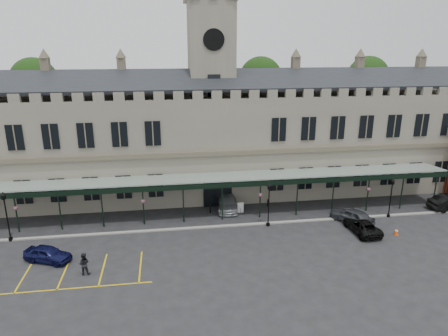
{
  "coord_description": "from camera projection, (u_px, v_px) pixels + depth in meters",
  "views": [
    {
      "loc": [
        -5.44,
        -30.66,
        17.42
      ],
      "look_at": [
        0.0,
        6.0,
        6.0
      ],
      "focal_mm": 32.0,
      "sensor_mm": 36.0,
      "label": 1
    }
  ],
  "objects": [
    {
      "name": "lamp_post_mid",
      "position": [
        269.0,
        201.0,
        39.43
      ],
      "size": [
        0.43,
        0.43,
        4.59
      ],
      "color": "black",
      "rests_on": "ground"
    },
    {
      "name": "car_taxi",
      "position": [
        228.0,
        202.0,
        44.25
      ],
      "size": [
        2.7,
        5.34,
        1.49
      ],
      "primitive_type": "imported",
      "rotation": [
        0.0,
        0.0,
        -0.12
      ],
      "color": "#9B9DA2",
      "rests_on": "ground"
    },
    {
      "name": "lamp_post_left",
      "position": [
        6.0,
        212.0,
        36.32
      ],
      "size": [
        0.46,
        0.46,
        4.85
      ],
      "color": "black",
      "rests_on": "ground"
    },
    {
      "name": "bollard_left",
      "position": [
        210.0,
        209.0,
        43.18
      ],
      "size": [
        0.17,
        0.17,
        0.95
      ],
      "primitive_type": "cylinder",
      "color": "black",
      "rests_on": "ground"
    },
    {
      "name": "car_van",
      "position": [
        362.0,
        226.0,
        38.69
      ],
      "size": [
        2.36,
        4.77,
        1.3
      ],
      "primitive_type": "imported",
      "rotation": [
        0.0,
        0.0,
        3.19
      ],
      "color": "black",
      "rests_on": "ground"
    },
    {
      "name": "station_building",
      "position": [
        212.0,
        140.0,
        48.01
      ],
      "size": [
        60.0,
        10.36,
        17.3
      ],
      "color": "#6C665A",
      "rests_on": "ground"
    },
    {
      "name": "clock_tower",
      "position": [
        211.0,
        84.0,
        46.13
      ],
      "size": [
        5.6,
        5.6,
        24.8
      ],
      "color": "#6C665A",
      "rests_on": "ground"
    },
    {
      "name": "canopy",
      "position": [
        222.0,
        197.0,
        41.22
      ],
      "size": [
        50.0,
        4.1,
        4.3
      ],
      "color": "#8C9E93",
      "rests_on": "ground"
    },
    {
      "name": "car_right_a",
      "position": [
        352.0,
        216.0,
        40.74
      ],
      "size": [
        3.94,
        4.85,
        1.55
      ],
      "primitive_type": "imported",
      "rotation": [
        0.0,
        0.0,
        3.69
      ],
      "color": "#33363A",
      "rests_on": "ground"
    },
    {
      "name": "kerb",
      "position": [
        225.0,
        226.0,
        40.05
      ],
      "size": [
        60.0,
        0.4,
        0.12
      ],
      "primitive_type": "cube",
      "color": "gray",
      "rests_on": "ground"
    },
    {
      "name": "tree_behind_mid",
      "position": [
        261.0,
        80.0,
        55.86
      ],
      "size": [
        6.0,
        6.0,
        16.0
      ],
      "color": "#332314",
      "rests_on": "ground"
    },
    {
      "name": "sign_board",
      "position": [
        241.0,
        208.0,
        43.27
      ],
      "size": [
        0.67,
        0.09,
        1.15
      ],
      "rotation": [
        0.0,
        0.0,
        0.07
      ],
      "color": "black",
      "rests_on": "ground"
    },
    {
      "name": "bollard_right",
      "position": [
        268.0,
        203.0,
        44.96
      ],
      "size": [
        0.15,
        0.15,
        0.83
      ],
      "primitive_type": "cylinder",
      "color": "black",
      "rests_on": "ground"
    },
    {
      "name": "tree_behind_left",
      "position": [
        35.0,
        82.0,
        51.65
      ],
      "size": [
        6.0,
        6.0,
        16.0
      ],
      "color": "#332314",
      "rests_on": "ground"
    },
    {
      "name": "tree_behind_right",
      "position": [
        368.0,
        78.0,
        58.1
      ],
      "size": [
        6.0,
        6.0,
        16.0
      ],
      "color": "#332314",
      "rests_on": "ground"
    },
    {
      "name": "ground",
      "position": [
        234.0,
        253.0,
        34.87
      ],
      "size": [
        140.0,
        140.0,
        0.0
      ],
      "primitive_type": "plane",
      "color": "black"
    },
    {
      "name": "person_b",
      "position": [
        84.0,
        264.0,
        31.46
      ],
      "size": [
        0.93,
        0.74,
        1.85
      ],
      "primitive_type": "imported",
      "rotation": [
        0.0,
        0.0,
        3.1
      ],
      "color": "black",
      "rests_on": "ground"
    },
    {
      "name": "parking_markings",
      "position": [
        63.0,
        276.0,
        31.49
      ],
      "size": [
        16.0,
        6.0,
        0.01
      ],
      "primitive_type": null,
      "color": "gold",
      "rests_on": "ground"
    },
    {
      "name": "car_left_a",
      "position": [
        48.0,
        254.0,
        33.42
      ],
      "size": [
        4.32,
        3.05,
        1.37
      ],
      "primitive_type": "imported",
      "rotation": [
        0.0,
        0.0,
        1.17
      ],
      "color": "#0C0E37",
      "rests_on": "ground"
    },
    {
      "name": "traffic_cone",
      "position": [
        396.0,
        232.0,
        38.19
      ],
      "size": [
        0.43,
        0.43,
        0.68
      ],
      "rotation": [
        0.0,
        0.0,
        -0.01
      ],
      "color": "#DA4706",
      "rests_on": "ground"
    },
    {
      "name": "lamp_post_right",
      "position": [
        391.0,
        194.0,
        41.56
      ],
      "size": [
        0.41,
        0.41,
        4.32
      ],
      "color": "black",
      "rests_on": "ground"
    }
  ]
}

